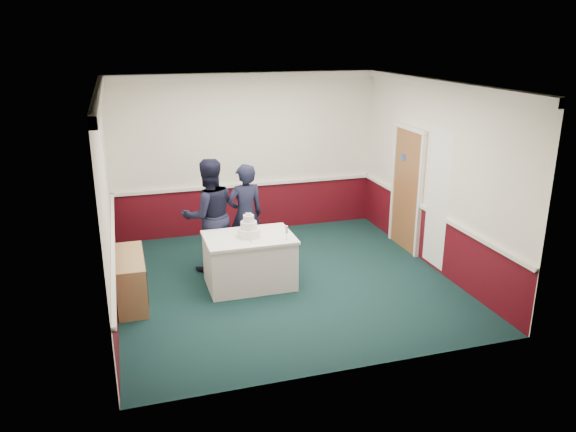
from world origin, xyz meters
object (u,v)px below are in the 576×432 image
object	(u,v)px
champagne_flute	(286,230)
person_man	(209,215)
cake_knife	(250,241)
cake_table	(250,260)
wedding_cake	(249,229)
sideboard	(131,279)
person_woman	(245,215)

from	to	relation	value
champagne_flute	person_man	bearing A→B (deg)	132.43
cake_knife	person_man	bearing A→B (deg)	115.13
cake_table	wedding_cake	world-z (taller)	wedding_cake
champagne_flute	person_man	distance (m)	1.43
person_man	sideboard	bearing A→B (deg)	25.34
cake_table	person_man	xyz separation A→B (m)	(-0.46, 0.78, 0.52)
cake_table	champagne_flute	xyz separation A→B (m)	(0.50, -0.28, 0.53)
cake_table	champagne_flute	bearing A→B (deg)	-29.25
cake_knife	champagne_flute	distance (m)	0.55
cake_knife	champagne_flute	size ratio (longest dim) A/B	1.07
person_man	wedding_cake	bearing A→B (deg)	112.69
person_woman	cake_table	bearing A→B (deg)	71.34
sideboard	person_woman	distance (m)	2.13
cake_table	wedding_cake	distance (m)	0.50
cake_knife	sideboard	bearing A→B (deg)	176.80
wedding_cake	person_woman	xyz separation A→B (m)	(0.13, 0.82, -0.05)
sideboard	champagne_flute	distance (m)	2.32
wedding_cake	person_woman	distance (m)	0.83
sideboard	person_man	bearing A→B (deg)	33.59
cake_knife	person_woman	bearing A→B (deg)	82.30
wedding_cake	cake_knife	xyz separation A→B (m)	(-0.03, -0.20, -0.11)
sideboard	wedding_cake	size ratio (longest dim) A/B	3.30
person_man	cake_knife	bearing A→B (deg)	105.78
sideboard	person_woman	size ratio (longest dim) A/B	0.70
cake_table	wedding_cake	bearing A→B (deg)	90.00
cake_table	champagne_flute	world-z (taller)	champagne_flute
cake_table	person_man	distance (m)	1.04
wedding_cake	cake_table	bearing A→B (deg)	-90.00
wedding_cake	champagne_flute	world-z (taller)	wedding_cake
wedding_cake	champagne_flute	xyz separation A→B (m)	(0.50, -0.28, 0.03)
cake_table	cake_knife	distance (m)	0.44
champagne_flute	person_man	xyz separation A→B (m)	(-0.96, 1.06, -0.01)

